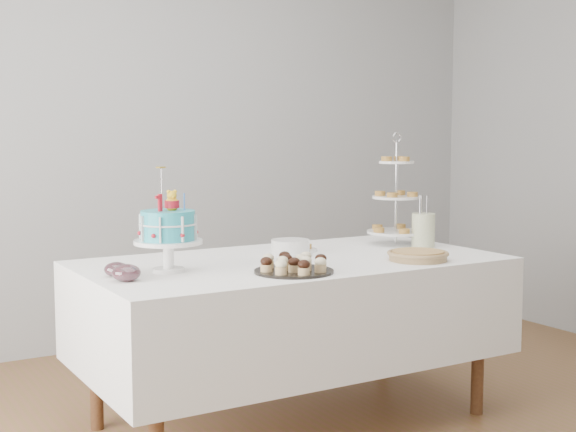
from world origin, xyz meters
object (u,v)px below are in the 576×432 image
birthday_cake (168,244)px  pie (418,255)px  cupcake_tray (294,264)px  utensil_pitcher (423,229)px  jam_bowl_b (116,270)px  pastry_plate (294,248)px  tiered_stand (396,198)px  table (292,308)px  plate_stack (290,247)px  jam_bowl_a (126,273)px

birthday_cake → pie: birthday_cake is taller
cupcake_tray → utensil_pitcher: (0.96, 0.30, 0.06)m
jam_bowl_b → pastry_plate: bearing=12.7°
tiered_stand → jam_bowl_b: bearing=-174.1°
birthday_cake → tiered_stand: 1.36m
cupcake_tray → tiered_stand: size_ratio=0.57×
birthday_cake → jam_bowl_b: size_ratio=4.41×
table → pastry_plate: pastry_plate is taller
utensil_pitcher → pastry_plate: bearing=164.7°
plate_stack → utensil_pitcher: utensil_pitcher is taller
birthday_cake → jam_bowl_a: (-0.22, -0.11, -0.09)m
plate_stack → pie: bearing=-47.4°
jam_bowl_b → utensil_pitcher: utensil_pitcher is taller
table → pie: pie is taller
plate_stack → jam_bowl_b: bearing=-171.3°
cupcake_tray → pie: (0.65, -0.02, -0.01)m
plate_stack → pastry_plate: size_ratio=0.81×
pastry_plate → utensil_pitcher: (0.64, -0.21, 0.08)m
jam_bowl_a → jam_bowl_b: size_ratio=1.15×
birthday_cake → pastry_plate: size_ratio=1.93×
cupcake_tray → pastry_plate: 0.60m
cupcake_tray → pastry_plate: bearing=58.7°
utensil_pitcher → table: bearing=-176.9°
plate_stack → utensil_pitcher: (0.72, -0.13, 0.06)m
birthday_cake → pastry_plate: (0.76, 0.23, -0.11)m
pastry_plate → tiered_stand: bearing=-5.8°
cupcake_tray → pastry_plate: cupcake_tray is taller
table → pie: size_ratio=6.81×
birthday_cake → jam_bowl_a: size_ratio=3.85×
plate_stack → cupcake_tray: bearing=-119.2°
tiered_stand → plate_stack: 0.69m
jam_bowl_a → cupcake_tray: bearing=-14.6°
tiered_stand → plate_stack: tiered_stand is taller
pie → jam_bowl_b: (-1.32, 0.31, 0.00)m
table → birthday_cake: (-0.62, -0.02, 0.35)m
birthday_cake → cupcake_tray: 0.53m
tiered_stand → utensil_pitcher: (0.06, -0.15, -0.15)m
utensil_pitcher → birthday_cake: bearing=-176.3°
plate_stack → utensil_pitcher: bearing=-10.1°
birthday_cake → tiered_stand: bearing=-0.1°
plate_stack → jam_bowl_a: (-0.91, -0.26, -0.00)m
cupcake_tray → utensil_pitcher: 1.01m
pie → jam_bowl_b: size_ratio=2.81×
jam_bowl_a → table: bearing=8.7°
table → jam_bowl_b: 0.88m
utensil_pitcher → plate_stack: bearing=172.8°
pastry_plate → jam_bowl_b: (-0.98, -0.22, 0.01)m
pie → jam_bowl_a: 1.33m
tiered_stand → jam_bowl_a: 1.60m
pastry_plate → utensil_pitcher: bearing=-18.1°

